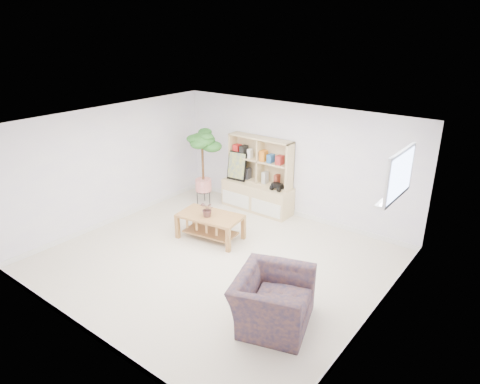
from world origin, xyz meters
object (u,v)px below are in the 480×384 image
Objects in this scene: coffee_table at (210,227)px; armchair at (273,297)px; floor_tree at (203,168)px; storage_unit at (257,175)px.

coffee_table is 2.69m from armchair.
coffee_table is 1.84m from floor_tree.
storage_unit is at bearing 84.40° from coffee_table.
floor_tree is (-1.16, -0.47, 0.05)m from storage_unit.
storage_unit reaches higher than armchair.
floor_tree reaches higher than coffee_table.
coffee_table is (0.09, -1.67, -0.57)m from storage_unit.
floor_tree is at bearing 127.49° from coffee_table.
armchair is at bearing -51.58° from storage_unit.
coffee_table is at bearing -86.90° from storage_unit.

